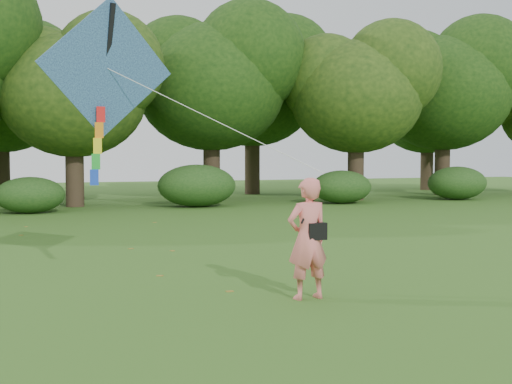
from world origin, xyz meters
name	(u,v)px	position (x,y,z in m)	size (l,w,h in m)	color
ground	(329,287)	(0.00, 0.00, 0.00)	(100.00, 100.00, 0.00)	#265114
man_kite_flyer	(308,238)	(-0.73, -0.65, 0.93)	(0.67, 0.44, 1.85)	#EA736E
crossbody_bag	(315,230)	(-0.61, -0.68, 1.05)	(0.43, 0.20, 0.72)	black
flying_kite	(107,71)	(-3.38, 1.47, 3.58)	(4.04, 2.48, 3.07)	#233D9A
tree_line	(143,90)	(1.67, 22.88, 5.60)	(54.70, 15.30, 9.48)	#3A2D1E
shrub_band	(113,189)	(-0.72, 17.60, 0.86)	(39.15, 3.22, 1.88)	#264919
fallen_leaves	(123,246)	(-2.30, 6.25, 0.01)	(10.62, 15.85, 0.01)	olive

